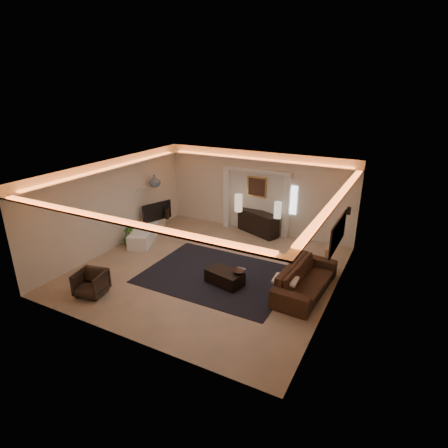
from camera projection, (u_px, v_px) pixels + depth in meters
The scene contains 33 objects.
floor at pixel (208, 269), 10.75m from camera, with size 7.00×7.00×0.00m, color tan.
ceiling at pixel (207, 172), 9.71m from camera, with size 7.00×7.00×0.00m, color white.
wall_back at pixel (257, 192), 13.12m from camera, with size 7.00×7.00×0.00m, color beige.
wall_front at pixel (119, 278), 7.34m from camera, with size 7.00×7.00×0.00m, color beige.
wall_left at pixel (113, 205), 11.75m from camera, with size 7.00×7.00×0.00m, color beige.
wall_right at pixel (336, 247), 8.70m from camera, with size 7.00×7.00×0.00m, color beige.
cove_soffit at pixel (207, 182), 9.81m from camera, with size 7.00×7.00×0.04m, color silver.
daylight_slit at pixel (293, 200), 12.55m from camera, with size 0.25×0.03×1.00m, color white.
area_rug at pixel (217, 275), 10.40m from camera, with size 4.00×3.00×0.01m, color black.
pilaster_left at pixel (227, 198), 13.66m from camera, with size 0.22×0.20×2.20m, color silver.
pilaster_right at pixel (286, 207), 12.66m from camera, with size 0.22×0.20×2.20m, color silver.
alcove_header at pixel (257, 171), 12.75m from camera, with size 2.52×0.20×0.12m, color silver.
painting_frame at pixel (257, 187), 13.02m from camera, with size 0.74×0.04×0.74m, color tan.
painting_canvas at pixel (257, 187), 13.00m from camera, with size 0.62×0.02×0.62m, color #4C2D1E.
art_panel_frame at pixel (338, 233), 8.88m from camera, with size 0.04×1.64×0.74m, color black.
art_panel_gold at pixel (337, 233), 8.89m from camera, with size 0.02×1.50×0.62m, color tan.
wall_sconce at pixel (349, 211), 10.49m from camera, with size 0.12×0.12×0.22m, color black.
wall_niche at pixel (142, 189), 12.81m from camera, with size 0.10×0.55×0.04m, color silver.
console at pixel (258, 223), 13.21m from camera, with size 1.61×0.50×0.81m, color black.
lamp_left at pixel (239, 204), 13.06m from camera, with size 0.28×0.28×0.62m, color beige.
lamp_right at pixel (278, 210), 12.40m from camera, with size 0.25×0.25×0.56m, color beige.
media_ledge at pixel (148, 230), 13.00m from camera, with size 0.66×2.63×0.49m, color white.
tv at pixel (155, 211), 13.21m from camera, with size 0.15×1.15×0.66m, color black.
figurine at pixel (167, 214), 13.32m from camera, with size 0.15×0.15×0.41m, color black.
ginger_jar at pixel (155, 181), 12.88m from camera, with size 0.41×0.41×0.43m, color slate.
plant at pixel (129, 237), 12.16m from camera, with size 0.39×0.39×0.69m, color #306321.
sofa at pixel (306, 279), 9.48m from camera, with size 0.97×2.47×0.72m, color #4F3426.
throw_blanket at pixel (285, 280), 9.07m from camera, with size 0.58×0.48×0.06m, color white.
throw_pillow at pixel (328, 254), 10.45m from camera, with size 0.13×0.42×0.42m, color tan.
coffee_table at pixel (225, 277), 9.89m from camera, with size 1.00×0.55×0.37m, color black.
bowl at pixel (238, 271), 9.71m from camera, with size 0.32×0.32×0.08m, color #30201A.
magazine at pixel (241, 269), 9.88m from camera, with size 0.21×0.15×0.03m, color #EFE2C1.
armchair at pixel (91, 283), 9.35m from camera, with size 0.70×0.72×0.66m, color black.
Camera 1 is at (4.86, -8.25, 5.07)m, focal length 29.55 mm.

